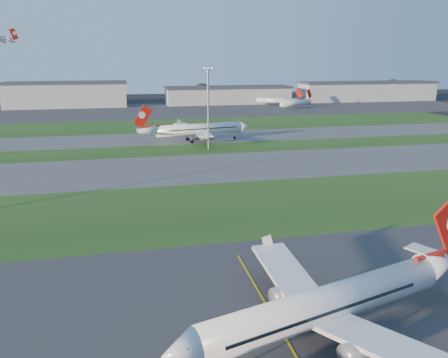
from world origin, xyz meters
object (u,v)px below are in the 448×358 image
object	(u,v)px
mini_jet_far	(278,100)
light_mast_centre	(208,103)
airliner_parked	(328,304)
airliner_taxiing	(198,130)
mini_jet_near	(296,103)

from	to	relation	value
mini_jet_far	light_mast_centre	distance (m)	143.88
airliner_parked	mini_jet_far	xyz separation A→B (m)	(73.09, 225.63, -0.66)
airliner_taxiing	mini_jet_far	bearing A→B (deg)	-130.47
mini_jet_near	mini_jet_far	size ratio (longest dim) A/B	0.94
airliner_parked	mini_jet_near	size ratio (longest dim) A/B	1.39
light_mast_centre	airliner_taxiing	bearing A→B (deg)	93.01
mini_jet_near	light_mast_centre	xyz separation A→B (m)	(-72.57, -109.39, 11.53)
mini_jet_near	light_mast_centre	size ratio (longest dim) A/B	0.98
mini_jet_far	light_mast_centre	size ratio (longest dim) A/B	1.04
airliner_parked	light_mast_centre	xyz separation A→B (m)	(5.83, 98.97, 10.87)
mini_jet_near	mini_jet_far	xyz separation A→B (m)	(-5.31, 17.27, 0.00)
airliner_parked	airliner_taxiing	world-z (taller)	airliner_taxiing
airliner_taxiing	mini_jet_near	size ratio (longest dim) A/B	1.51
airliner_parked	airliner_taxiing	bearing A→B (deg)	71.78
mini_jet_far	airliner_parked	bearing A→B (deg)	-84.67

